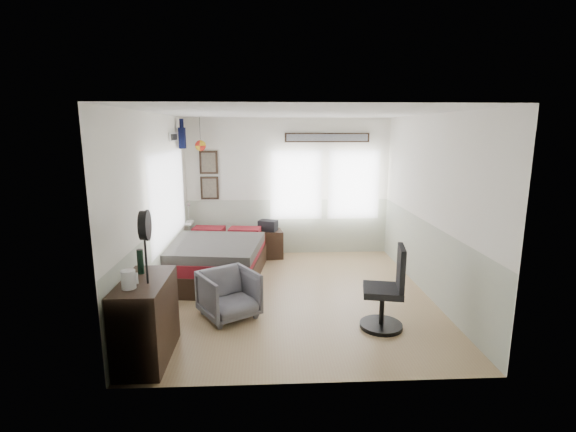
# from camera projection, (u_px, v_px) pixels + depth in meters

# --- Properties ---
(ground_plane) EXTENTS (4.00, 4.50, 0.01)m
(ground_plane) POSITION_uv_depth(u_px,v_px,m) (296.00, 295.00, 6.34)
(ground_plane) COLOR tan
(room_shell) EXTENTS (4.02, 4.52, 2.71)m
(room_shell) POSITION_uv_depth(u_px,v_px,m) (290.00, 189.00, 6.19)
(room_shell) COLOR silver
(room_shell) RESTS_ON ground_plane
(wall_decor) EXTENTS (3.55, 1.32, 1.44)m
(wall_decor) POSITION_uv_depth(u_px,v_px,m) (230.00, 150.00, 7.78)
(wall_decor) COLOR black
(wall_decor) RESTS_ON room_shell
(bed) EXTENTS (1.72, 2.26, 0.67)m
(bed) POSITION_uv_depth(u_px,v_px,m) (216.00, 259.00, 7.06)
(bed) COLOR black
(bed) RESTS_ON ground_plane
(dresser) EXTENTS (0.48, 1.00, 0.90)m
(dresser) POSITION_uv_depth(u_px,v_px,m) (147.00, 320.00, 4.52)
(dresser) COLOR black
(dresser) RESTS_ON ground_plane
(armchair) EXTENTS (0.94, 0.95, 0.63)m
(armchair) POSITION_uv_depth(u_px,v_px,m) (229.00, 294.00, 5.55)
(armchair) COLOR slate
(armchair) RESTS_ON ground_plane
(nightstand) EXTENTS (0.59, 0.49, 0.54)m
(nightstand) POSITION_uv_depth(u_px,v_px,m) (268.00, 244.00, 8.18)
(nightstand) COLOR black
(nightstand) RESTS_ON ground_plane
(task_chair) EXTENTS (0.56, 0.56, 1.07)m
(task_chair) POSITION_uv_depth(u_px,v_px,m) (387.00, 295.00, 5.21)
(task_chair) COLOR black
(task_chair) RESTS_ON ground_plane
(kettle) EXTENTS (0.17, 0.14, 0.19)m
(kettle) POSITION_uv_depth(u_px,v_px,m) (129.00, 279.00, 4.18)
(kettle) COLOR silver
(kettle) RESTS_ON dresser
(bottle) EXTENTS (0.07, 0.07, 0.28)m
(bottle) POSITION_uv_depth(u_px,v_px,m) (140.00, 262.00, 4.60)
(bottle) COLOR black
(bottle) RESTS_ON dresser
(stand_fan) EXTENTS (0.10, 0.32, 0.78)m
(stand_fan) POSITION_uv_depth(u_px,v_px,m) (145.00, 227.00, 4.22)
(stand_fan) COLOR black
(stand_fan) RESTS_ON dresser
(black_bag) EXTENTS (0.40, 0.34, 0.20)m
(black_bag) POSITION_uv_depth(u_px,v_px,m) (268.00, 225.00, 8.11)
(black_bag) COLOR black
(black_bag) RESTS_ON nightstand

